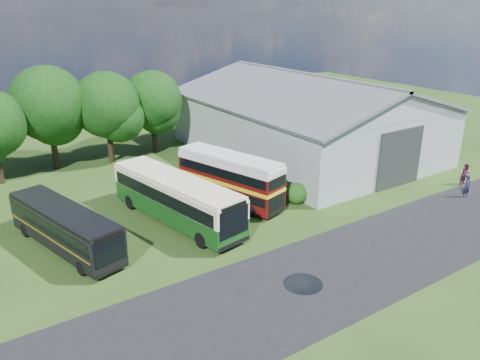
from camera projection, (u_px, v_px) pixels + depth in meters
ground at (290, 254)px, 29.13m from camera, size 120.00×120.00×0.00m
asphalt_road at (359, 261)px, 28.36m from camera, size 60.00×8.00×0.02m
puddle at (303, 284)px, 26.02m from camera, size 2.20×2.20×0.01m
storage_shed at (305, 113)px, 47.88m from camera, size 18.80×24.80×8.15m
tree_mid at (48, 104)px, 42.08m from camera, size 6.80×6.80×9.60m
tree_right_a at (106, 105)px, 44.08m from camera, size 6.26×6.26×8.83m
tree_right_b at (152, 100)px, 47.39m from camera, size 5.98×5.98×8.45m
shrub_front at (296, 202)px, 36.71m from camera, size 1.70×1.70×1.70m
shrub_mid at (280, 194)px, 38.26m from camera, size 1.60×1.60×1.60m
shrub_back at (266, 187)px, 39.82m from camera, size 1.80×1.80×1.80m
bus_green_single at (176, 199)px, 32.93m from camera, size 4.85×12.26×3.30m
bus_maroon_double at (230, 179)px, 36.10m from camera, size 4.75×9.32×3.88m
bus_dark_single at (65, 227)px, 29.32m from camera, size 4.76×10.37×2.79m
visitor_a at (467, 186)px, 37.36m from camera, size 0.71×0.49×1.87m
visitor_b at (466, 175)px, 39.99m from camera, size 0.93×0.74×1.86m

